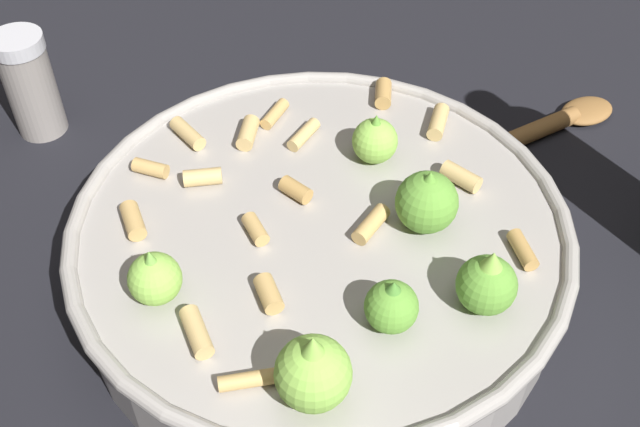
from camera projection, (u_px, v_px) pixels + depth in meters
The scene contains 4 objects.
ground_plane at pixel (320, 279), 0.57m from camera, with size 2.40×2.40×0.00m, color black.
cooking_pan at pixel (322, 248), 0.54m from camera, with size 0.35×0.35×0.11m.
pepper_shaker at pixel (30, 84), 0.65m from camera, with size 0.04×0.04×0.09m.
wooden_spoon at pixel (519, 138), 0.67m from camera, with size 0.10×0.24×0.02m.
Camera 1 is at (0.24, -0.27, 0.44)m, focal length 43.34 mm.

